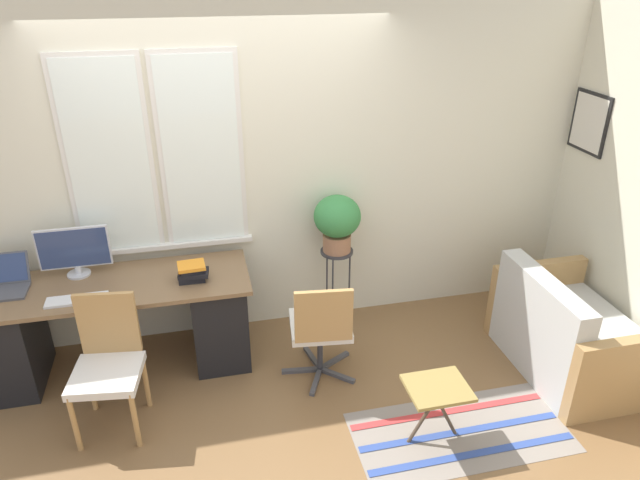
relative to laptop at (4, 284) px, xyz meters
The scene contains 16 objects.
ground_plane 1.85m from the laptop, 14.54° to the right, with size 14.00×14.00×0.00m, color brown.
wall_back_with_window 1.72m from the laptop, 11.81° to the left, with size 9.00×0.12×2.70m.
wall_right_with_picture 4.62m from the laptop, ahead, with size 0.08×9.00×2.70m.
desk 0.81m from the laptop, ahead, with size 1.99×0.67×0.74m.
laptop is the anchor object (origin of this frame).
monitor 0.51m from the laptop, 13.60° to the left, with size 0.50×0.17×0.38m.
keyboard 0.58m from the laptop, 27.55° to the right, with size 0.40×0.13×0.02m.
mouse 0.84m from the laptop, 19.17° to the right, with size 0.04×0.06×0.03m.
book_stack 1.31m from the laptop, ahead, with size 0.23×0.18×0.13m.
desk_chair_wooden 1.01m from the laptop, 42.90° to the right, with size 0.48×0.49×0.92m.
office_chair_swivel 2.26m from the laptop, 13.98° to the right, with size 0.56×0.57×0.85m.
couch_loveseat 4.15m from the laptop, 11.76° to the right, with size 0.82×1.17×0.81m.
plant_stand 2.46m from the laptop, ahead, with size 0.27×0.27×0.72m.
potted_plant 2.46m from the laptop, ahead, with size 0.38×0.38×0.47m.
floor_rug_striped 3.32m from the laptop, 23.93° to the right, with size 1.44×0.68×0.01m.
folding_stool 3.06m from the laptop, 25.55° to the right, with size 0.39×0.33×0.44m.
Camera 1 is at (-0.23, -3.45, 2.85)m, focal length 32.00 mm.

